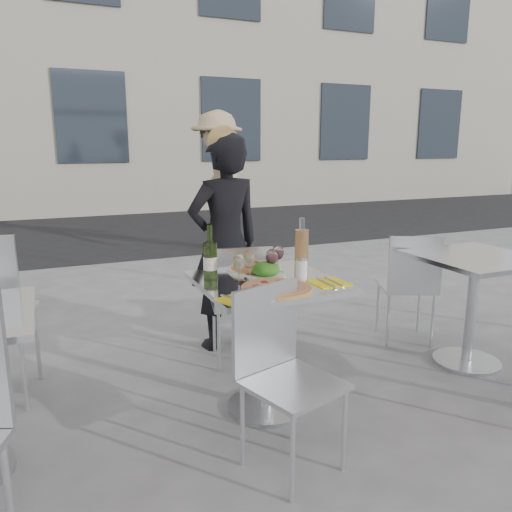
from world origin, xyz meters
name	(u,v)px	position (x,y,z in m)	size (l,w,h in m)	color
ground	(266,408)	(0.00, 0.00, 0.00)	(80.00, 80.00, 0.00)	slate
street_asphalt	(111,231)	(0.00, 6.50, 0.00)	(24.00, 5.00, 0.00)	black
main_table	(267,317)	(0.00, 0.00, 0.54)	(0.72, 0.72, 0.75)	#B7BABF
side_table_right	(474,287)	(1.50, 0.00, 0.54)	(0.72, 0.72, 0.75)	#B7BABF
chair_far	(241,295)	(0.08, 0.59, 0.49)	(0.45, 0.46, 0.83)	silver
chair_near	(280,362)	(-0.14, -0.45, 0.49)	(0.48, 0.48, 0.84)	silver
side_chair_rfar	(410,280)	(1.35, 0.45, 0.49)	(0.50, 0.51, 0.83)	silver
woman_diner	(225,244)	(0.10, 0.95, 0.77)	(0.56, 0.37, 1.53)	black
pedestrian_b	(218,182)	(1.19, 4.24, 0.96)	(1.23, 0.71, 1.91)	tan
pizza_near	(276,288)	(-0.04, -0.20, 0.76)	(0.35, 0.35, 0.02)	#B98648
pizza_far	(255,268)	(0.02, 0.21, 0.77)	(0.31, 0.31, 0.03)	white
salad_plate	(266,271)	(0.02, 0.06, 0.79)	(0.22, 0.22, 0.09)	white
wine_bottle	(210,259)	(-0.27, 0.13, 0.86)	(0.07, 0.08, 0.29)	#3B5921
carafe	(302,247)	(0.31, 0.19, 0.87)	(0.08, 0.08, 0.29)	tan
sugar_shaker	(301,267)	(0.20, 0.00, 0.80)	(0.06, 0.06, 0.11)	white
wineglass_white_a	(239,262)	(-0.16, 0.01, 0.86)	(0.07, 0.07, 0.16)	white
wineglass_white_b	(249,259)	(-0.08, 0.06, 0.86)	(0.07, 0.07, 0.16)	white
wineglass_red_a	(272,258)	(0.04, 0.04, 0.86)	(0.07, 0.07, 0.16)	white
wineglass_red_b	(278,254)	(0.12, 0.12, 0.86)	(0.07, 0.07, 0.16)	white
napkin_left	(240,299)	(-0.26, -0.27, 0.75)	(0.24, 0.24, 0.01)	#FFF216
napkin_right	(329,283)	(0.27, -0.19, 0.75)	(0.18, 0.20, 0.01)	#FFF216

